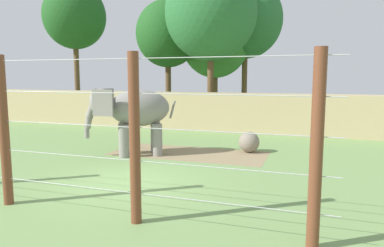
{
  "coord_description": "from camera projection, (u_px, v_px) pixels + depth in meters",
  "views": [
    {
      "loc": [
        5.67,
        -10.05,
        3.39
      ],
      "look_at": [
        0.74,
        4.32,
        1.4
      ],
      "focal_mm": 33.59,
      "sensor_mm": 36.0,
      "label": 1
    }
  ],
  "objects": [
    {
      "name": "ground_plane",
      "position": [
        128.0,
        181.0,
        11.69
      ],
      "size": [
        120.0,
        120.0,
        0.0
      ],
      "primitive_type": "plane",
      "color": "#759956"
    },
    {
      "name": "dirt_patch",
      "position": [
        189.0,
        153.0,
        15.95
      ],
      "size": [
        6.85,
        3.0,
        0.01
      ],
      "primitive_type": "cube",
      "rotation": [
        0.0,
        0.0,
        -0.0
      ],
      "color": "#937F5B",
      "rests_on": "ground"
    },
    {
      "name": "embankment_wall",
      "position": [
        220.0,
        112.0,
        22.67
      ],
      "size": [
        36.0,
        1.8,
        2.36
      ],
      "primitive_type": "cube",
      "color": "tan",
      "rests_on": "ground"
    },
    {
      "name": "elephant",
      "position": [
        133.0,
        111.0,
        15.4
      ],
      "size": [
        3.54,
        2.77,
        2.9
      ],
      "color": "gray",
      "rests_on": "ground"
    },
    {
      "name": "enrichment_ball",
      "position": [
        249.0,
        142.0,
        16.12
      ],
      "size": [
        0.93,
        0.93,
        0.93
      ],
      "primitive_type": "sphere",
      "color": "gray",
      "rests_on": "ground"
    },
    {
      "name": "cable_fence",
      "position": [
        66.0,
        135.0,
        8.75
      ],
      "size": [
        12.47,
        0.25,
        3.95
      ],
      "color": "brown",
      "rests_on": "ground"
    },
    {
      "name": "tree_far_left",
      "position": [
        215.0,
        42.0,
        28.8
      ],
      "size": [
        5.46,
        5.46,
        9.02
      ],
      "color": "brown",
      "rests_on": "ground"
    },
    {
      "name": "tree_left_of_centre",
      "position": [
        75.0,
        17.0,
        30.26
      ],
      "size": [
        5.22,
        5.22,
        11.19
      ],
      "color": "brown",
      "rests_on": "ground"
    },
    {
      "name": "tree_behind_wall",
      "position": [
        211.0,
        13.0,
        24.45
      ],
      "size": [
        6.29,
        6.29,
        11.03
      ],
      "color": "brown",
      "rests_on": "ground"
    },
    {
      "name": "tree_right_of_centre",
      "position": [
        246.0,
        20.0,
        28.62
      ],
      "size": [
        5.87,
        5.87,
        10.98
      ],
      "color": "brown",
      "rests_on": "ground"
    },
    {
      "name": "tree_far_right",
      "position": [
        168.0,
        34.0,
        27.79
      ],
      "size": [
        4.94,
        4.94,
        9.29
      ],
      "color": "brown",
      "rests_on": "ground"
    }
  ]
}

